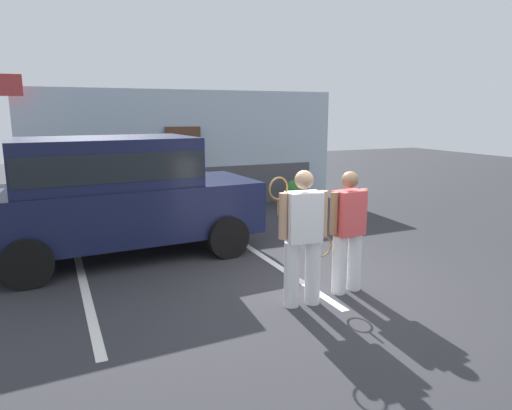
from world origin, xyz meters
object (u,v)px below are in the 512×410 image
object	(u,v)px
parked_suv	(115,191)
potted_plant_by_porch	(295,191)
tennis_player_man	(303,236)
tennis_player_woman	(348,231)

from	to	relation	value
parked_suv	potted_plant_by_porch	world-z (taller)	parked_suv
tennis_player_man	potted_plant_by_porch	size ratio (longest dim) A/B	2.49
parked_suv	potted_plant_by_porch	distance (m)	5.58
tennis_player_man	potted_plant_by_porch	distance (m)	6.48
parked_suv	potted_plant_by_porch	bearing A→B (deg)	24.36
tennis_player_man	potted_plant_by_porch	xyz separation A→B (m)	(3.05, 5.69, -0.53)
tennis_player_man	tennis_player_woman	xyz separation A→B (m)	(0.79, 0.14, -0.05)
parked_suv	tennis_player_woman	world-z (taller)	parked_suv
parked_suv	tennis_player_woman	bearing A→B (deg)	-51.48
parked_suv	tennis_player_woman	xyz separation A→B (m)	(2.66, -3.00, -0.27)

